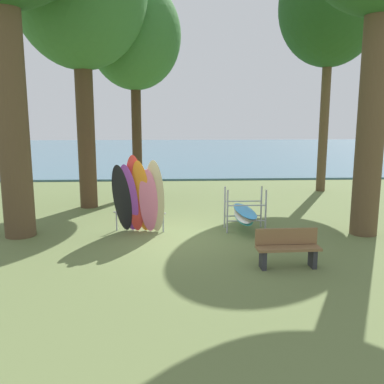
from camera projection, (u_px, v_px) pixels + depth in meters
The scene contains 7 objects.
ground_plane at pixel (179, 238), 11.49m from camera, with size 80.00×80.00×0.00m, color olive.
lake_water at pixel (173, 151), 39.26m from camera, with size 80.00×36.00×0.10m, color #477084.
tree_far_left_back at pixel (330, 7), 17.33m from camera, with size 4.27×4.27×10.25m.
tree_far_right_back at pixel (134, 37), 16.38m from camera, with size 3.66×3.66×8.52m.
leaning_board_pile at pixel (138, 198), 11.72m from camera, with size 1.56×0.86×2.28m.
board_storage_rack at pixel (244, 213), 12.21m from camera, with size 1.15×2.13×1.25m.
park_bench at pixel (287, 247), 9.21m from camera, with size 1.41×0.45×0.85m.
Camera 1 is at (-0.18, -11.08, 3.30)m, focal length 39.10 mm.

